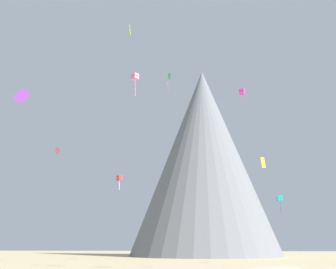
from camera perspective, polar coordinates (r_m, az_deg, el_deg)
name	(u,v)px	position (r m, az deg, el deg)	size (l,w,h in m)	color
rock_massif	(203,169)	(138.52, 4.46, -4.45)	(49.56, 50.82, 58.13)	slate
kite_pink_high	(135,77)	(64.76, -4.26, 7.37)	(1.21, 1.20, 3.41)	pink
kite_red_low	(119,178)	(72.10, -6.28, -5.59)	(1.02, 1.03, 2.36)	red
kite_violet_mid	(22,96)	(67.30, -18.27, 4.70)	(2.26, 0.79, 2.20)	purple
kite_magenta_high	(242,92)	(92.76, 9.47, 5.44)	(1.27, 1.30, 3.42)	#D1339E
kite_teal_low	(280,199)	(87.00, 14.16, -7.98)	(1.19, 1.11, 3.74)	teal
kite_lime_high	(130,31)	(55.26, -4.94, 13.17)	(0.40, 0.63, 1.32)	#8CD133
kite_rainbow_mid	(58,151)	(89.51, -13.97, -2.02)	(1.48, 1.19, 1.38)	#E5668C
kite_green_high	(169,76)	(85.18, 0.08, 7.48)	(0.97, 1.30, 3.50)	green
kite_yellow_mid	(263,163)	(67.32, 12.12, -3.55)	(0.75, 0.48, 1.61)	yellow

